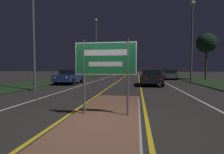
# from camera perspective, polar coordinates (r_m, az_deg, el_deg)

# --- Properties ---
(ground_plane) EXTENTS (160.00, 160.00, 0.00)m
(ground_plane) POSITION_cam_1_polar(r_m,az_deg,el_deg) (5.43, -3.30, -14.79)
(ground_plane) COLOR #282623
(median_island) EXTENTS (2.31, 8.18, 0.10)m
(median_island) POSITION_cam_1_polar(r_m,az_deg,el_deg) (5.99, -2.10, -12.66)
(median_island) COLOR #999993
(median_island) RESTS_ON ground_plane
(verge_left) EXTENTS (5.00, 100.00, 0.08)m
(verge_left) POSITION_cam_1_polar(r_m,az_deg,el_deg) (27.24, -14.56, -0.56)
(verge_left) COLOR #1E3319
(verge_left) RESTS_ON ground_plane
(verge_right) EXTENTS (5.00, 100.00, 0.08)m
(verge_right) POSITION_cam_1_polar(r_m,az_deg,el_deg) (26.50, 26.83, -0.88)
(verge_right) COLOR #1E3319
(verge_right) RESTS_ON ground_plane
(centre_line_yellow_left) EXTENTS (0.12, 70.00, 0.01)m
(centre_line_yellow_left) POSITION_cam_1_polar(r_m,az_deg,el_deg) (30.20, 3.68, -0.21)
(centre_line_yellow_left) COLOR gold
(centre_line_yellow_left) RESTS_ON ground_plane
(centre_line_yellow_right) EXTENTS (0.12, 70.00, 0.01)m
(centre_line_yellow_right) POSITION_cam_1_polar(r_m,az_deg,el_deg) (30.11, 8.79, -0.25)
(centre_line_yellow_right) COLOR gold
(centre_line_yellow_right) RESTS_ON ground_plane
(lane_line_white_left) EXTENTS (0.12, 70.00, 0.01)m
(lane_line_white_left) POSITION_cam_1_polar(r_m,az_deg,el_deg) (30.56, -1.66, -0.17)
(lane_line_white_left) COLOR silver
(lane_line_white_left) RESTS_ON ground_plane
(lane_line_white_right) EXTENTS (0.12, 70.00, 0.01)m
(lane_line_white_right) POSITION_cam_1_polar(r_m,az_deg,el_deg) (30.27, 14.20, -0.28)
(lane_line_white_right) COLOR silver
(lane_line_white_right) RESTS_ON ground_plane
(edge_line_white_left) EXTENTS (0.10, 70.00, 0.01)m
(edge_line_white_left) POSITION_cam_1_polar(r_m,az_deg,el_deg) (31.21, -7.09, -0.12)
(edge_line_white_left) COLOR silver
(edge_line_white_left) RESTS_ON ground_plane
(edge_line_white_right) EXTENTS (0.10, 70.00, 0.01)m
(edge_line_white_right) POSITION_cam_1_polar(r_m,az_deg,el_deg) (30.73, 19.78, -0.32)
(edge_line_white_right) COLOR silver
(edge_line_white_right) RESTS_ON ground_plane
(highway_sign) EXTENTS (2.04, 0.07, 2.50)m
(highway_sign) POSITION_cam_1_polar(r_m,az_deg,el_deg) (5.77, -2.14, 5.02)
(highway_sign) COLOR #56565B
(highway_sign) RESTS_ON median_island
(streetlight_left_near) EXTENTS (0.48, 0.48, 9.96)m
(streetlight_left_near) POSITION_cam_1_polar(r_m,az_deg,el_deg) (14.33, -24.40, 20.61)
(streetlight_left_near) COLOR #56565B
(streetlight_left_near) RESTS_ON ground_plane
(streetlight_left_far) EXTENTS (0.51, 0.51, 10.71)m
(streetlight_left_far) POSITION_cam_1_polar(r_m,az_deg,el_deg) (33.04, -5.21, 11.68)
(streetlight_left_far) COLOR #56565B
(streetlight_left_far) RESTS_ON ground_plane
(streetlight_right_near) EXTENTS (0.45, 0.45, 8.48)m
(streetlight_right_near) POSITION_cam_1_polar(r_m,az_deg,el_deg) (20.14, 24.66, 12.69)
(streetlight_right_near) COLOR #56565B
(streetlight_right_near) RESTS_ON ground_plane
(car_receding_0) EXTENTS (2.02, 4.48, 1.47)m
(car_receding_0) POSITION_cam_1_polar(r_m,az_deg,el_deg) (17.07, 12.60, -0.06)
(car_receding_0) COLOR black
(car_receding_0) RESTS_ON ground_plane
(car_receding_1) EXTENTS (1.92, 4.82, 1.42)m
(car_receding_1) POSITION_cam_1_polar(r_m,az_deg,el_deg) (27.11, 18.15, 0.85)
(car_receding_1) COLOR #4C514C
(car_receding_1) RESTS_ON ground_plane
(car_approaching_0) EXTENTS (1.97, 4.43, 1.47)m
(car_approaching_0) POSITION_cam_1_polar(r_m,az_deg,el_deg) (18.85, -13.58, 0.22)
(car_approaching_0) COLOR navy
(car_approaching_0) RESTS_ON ground_plane
(roadside_palm_right) EXTENTS (2.60, 2.60, 6.29)m
(roadside_palm_right) POSITION_cam_1_polar(r_m,az_deg,el_deg) (27.24, 28.47, 9.70)
(roadside_palm_right) COLOR #4C3823
(roadside_palm_right) RESTS_ON verge_right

